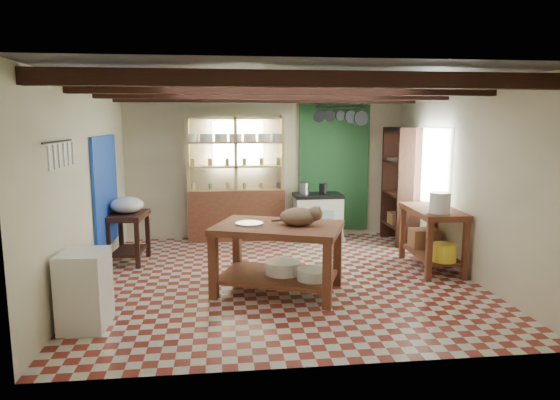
{
  "coord_description": "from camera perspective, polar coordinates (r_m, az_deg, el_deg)",
  "views": [
    {
      "loc": [
        -0.81,
        -6.47,
        2.1
      ],
      "look_at": [
        -0.01,
        0.3,
        1.02
      ],
      "focal_mm": 32.0,
      "sensor_mm": 36.0,
      "label": 1
    }
  ],
  "objects": [
    {
      "name": "steel_tray",
      "position": [
        6.14,
        -3.52,
        -2.69
      ],
      "size": [
        0.44,
        0.44,
        0.02
      ],
      "primitive_type": "cylinder",
      "rotation": [
        0.0,
        0.0,
        -0.36
      ],
      "color": "#A7A7AF",
      "rests_on": "work_table"
    },
    {
      "name": "stove",
      "position": [
        8.95,
        4.3,
        -1.91
      ],
      "size": [
        0.85,
        0.57,
        0.83
      ],
      "primitive_type": "cube",
      "rotation": [
        0.0,
        0.0,
        0.0
      ],
      "color": "beige",
      "rests_on": "floor"
    },
    {
      "name": "prep_table",
      "position": [
        7.81,
        -16.9,
        -4.15
      ],
      "size": [
        0.58,
        0.79,
        0.76
      ],
      "primitive_type": "cube",
      "rotation": [
        0.0,
        0.0,
        -0.09
      ],
      "color": "#331912",
      "rests_on": "floor"
    },
    {
      "name": "pot_rack",
      "position": [
        8.77,
        6.9,
        9.44
      ],
      "size": [
        0.86,
        0.12,
        0.36
      ],
      "primitive_type": "cube",
      "color": "black",
      "rests_on": "ceiling"
    },
    {
      "name": "blue_wall_patch",
      "position": [
        7.62,
        -19.29,
        0.93
      ],
      "size": [
        0.04,
        1.4,
        1.6
      ],
      "primitive_type": "cube",
      "color": "#1840B5",
      "rests_on": "wall_left"
    },
    {
      "name": "tall_rack",
      "position": [
        8.9,
        13.6,
        1.63
      ],
      "size": [
        0.4,
        0.86,
        2.0
      ],
      "primitive_type": "cube",
      "color": "#331912",
      "rests_on": "floor"
    },
    {
      "name": "cat",
      "position": [
        6.06,
        2.17,
        -1.9
      ],
      "size": [
        0.53,
        0.44,
        0.21
      ],
      "primitive_type": "ellipsoid",
      "rotation": [
        0.0,
        0.0,
        -0.19
      ],
      "color": "#8F6E53",
      "rests_on": "work_table"
    },
    {
      "name": "shelving_unit",
      "position": [
        8.84,
        -5.06,
        2.46
      ],
      "size": [
        1.7,
        0.34,
        2.2
      ],
      "primitive_type": "cube",
      "color": "tan",
      "rests_on": "floor"
    },
    {
      "name": "wall_back",
      "position": [
        9.05,
        -1.62,
        3.91
      ],
      "size": [
        5.0,
        0.04,
        2.6
      ],
      "primitive_type": "cube",
      "color": "beige",
      "rests_on": "floor"
    },
    {
      "name": "window_right",
      "position": [
        8.2,
        16.95,
        3.69
      ],
      "size": [
        0.02,
        1.3,
        1.2
      ],
      "primitive_type": "cube",
      "color": "silver",
      "rests_on": "wall_right"
    },
    {
      "name": "white_bucket",
      "position": [
        7.05,
        17.81,
        -0.3
      ],
      "size": [
        0.29,
        0.29,
        0.28
      ],
      "primitive_type": "cylinder",
      "rotation": [
        0.0,
        0.0,
        -0.05
      ],
      "color": "white",
      "rests_on": "right_counter"
    },
    {
      "name": "utensil_rail",
      "position": [
        5.53,
        -24.0,
        4.87
      ],
      "size": [
        0.06,
        0.9,
        0.28
      ],
      "primitive_type": "cube",
      "color": "black",
      "rests_on": "wall_left"
    },
    {
      "name": "basin_large",
      "position": [
        6.26,
        0.33,
        -7.7
      ],
      "size": [
        0.58,
        0.58,
        0.16
      ],
      "primitive_type": "cylinder",
      "rotation": [
        0.0,
        0.0,
        -0.36
      ],
      "color": "white",
      "rests_on": "work_table"
    },
    {
      "name": "right_counter",
      "position": [
        7.5,
        16.96,
        -4.23
      ],
      "size": [
        0.67,
        1.25,
        0.88
      ],
      "primitive_type": "cube",
      "rotation": [
        0.0,
        0.0,
        -0.05
      ],
      "color": "brown",
      "rests_on": "floor"
    },
    {
      "name": "wicker_basket",
      "position": [
        7.79,
        16.15,
        -4.21
      ],
      "size": [
        0.41,
        0.34,
        0.28
      ],
      "primitive_type": "cube",
      "rotation": [
        0.0,
        0.0,
        -0.05
      ],
      "color": "brown",
      "rests_on": "right_counter"
    },
    {
      "name": "yellow_tub",
      "position": [
        7.11,
        18.23,
        -5.71
      ],
      "size": [
        0.34,
        0.34,
        0.24
      ],
      "primitive_type": "cylinder",
      "rotation": [
        0.0,
        0.0,
        -0.05
      ],
      "color": "gold",
      "rests_on": "right_counter"
    },
    {
      "name": "window_back",
      "position": [
        8.97,
        -4.82,
        6.4
      ],
      "size": [
        0.9,
        0.02,
        0.8
      ],
      "primitive_type": "cube",
      "color": "silver",
      "rests_on": "wall_back"
    },
    {
      "name": "wall_right",
      "position": [
        7.32,
        20.19,
        2.14
      ],
      "size": [
        0.04,
        5.0,
        2.6
      ],
      "primitive_type": "cube",
      "color": "beige",
      "rests_on": "floor"
    },
    {
      "name": "floor",
      "position": [
        6.86,
        0.34,
        -8.95
      ],
      "size": [
        5.0,
        5.0,
        0.02
      ],
      "primitive_type": "cube",
      "color": "maroon",
      "rests_on": "ground"
    },
    {
      "name": "white_cabinet",
      "position": [
        5.55,
        -21.44,
        -9.52
      ],
      "size": [
        0.47,
        0.55,
        0.8
      ],
      "primitive_type": "cube",
      "rotation": [
        0.0,
        0.0,
        -0.05
      ],
      "color": "white",
      "rests_on": "floor"
    },
    {
      "name": "basin_small",
      "position": [
        6.05,
        3.71,
        -8.46
      ],
      "size": [
        0.48,
        0.48,
        0.13
      ],
      "primitive_type": "cylinder",
      "rotation": [
        0.0,
        0.0,
        -0.36
      ],
      "color": "white",
      "rests_on": "work_table"
    },
    {
      "name": "wall_front",
      "position": [
        4.13,
        4.66,
        -2.24
      ],
      "size": [
        5.0,
        0.04,
        2.6
      ],
      "primitive_type": "cube",
      "color": "beige",
      "rests_on": "floor"
    },
    {
      "name": "kettle_left",
      "position": [
        8.82,
        2.75,
        1.33
      ],
      "size": [
        0.18,
        0.18,
        0.2
      ],
      "primitive_type": "cylinder",
      "rotation": [
        0.0,
        0.0,
        0.0
      ],
      "color": "#A7A7AF",
      "rests_on": "stove"
    },
    {
      "name": "enamel_bowl",
      "position": [
        7.72,
        -17.07,
        -0.54
      ],
      "size": [
        0.52,
        0.52,
        0.24
      ],
      "primitive_type": "ellipsoid",
      "rotation": [
        0.0,
        0.0,
        -0.09
      ],
      "color": "white",
      "rests_on": "prep_table"
    },
    {
      "name": "green_wall_patch",
      "position": [
        9.22,
        6.18,
        3.64
      ],
      "size": [
        1.3,
        0.04,
        2.3
      ],
      "primitive_type": "cube",
      "color": "#1F4D25",
      "rests_on": "wall_back"
    },
    {
      "name": "kettle_right",
      "position": [
        8.89,
        4.97,
        1.3
      ],
      "size": [
        0.15,
        0.15,
        0.18
      ],
      "primitive_type": "cylinder",
      "rotation": [
        0.0,
        0.0,
        0.0
      ],
      "color": "black",
      "rests_on": "stove"
    },
    {
      "name": "ceiling_beams",
      "position": [
        6.54,
        0.36,
        12.31
      ],
      "size": [
        5.0,
        3.8,
        0.15
      ],
      "primitive_type": "cube",
      "color": "#331912",
      "rests_on": "ceiling"
    },
    {
      "name": "work_table",
      "position": [
        6.19,
        -0.23,
        -6.71
      ],
      "size": [
        1.76,
        1.47,
        0.85
      ],
      "primitive_type": "cube",
      "rotation": [
        0.0,
        0.0,
        -0.36
      ],
      "color": "brown",
      "rests_on": "floor"
    },
    {
      "name": "wall_left",
      "position": [
        6.74,
        -21.26,
        1.54
      ],
      "size": [
        0.04,
        5.0,
        2.6
      ],
      "primitive_type": "cube",
      "color": "beige",
      "rests_on": "floor"
    },
    {
      "name": "ceiling",
      "position": [
        6.54,
        0.36,
        13.35
      ],
      "size": [
        5.0,
        5.0,
        0.02
      ],
      "primitive_type": "cube",
      "color": "#4C4D52",
      "rests_on": "wall_back"
    }
  ]
}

